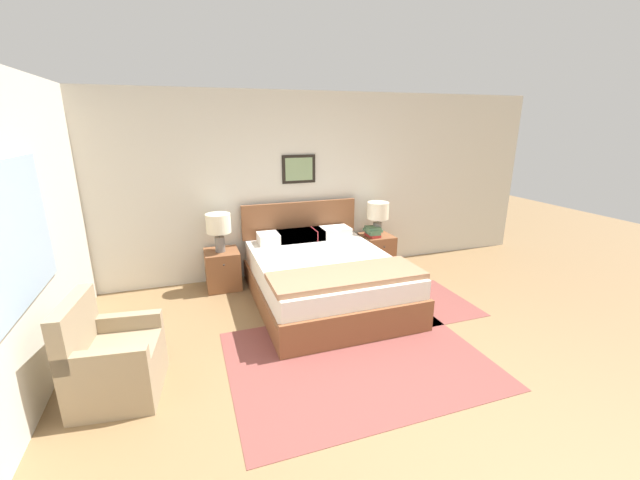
{
  "coord_description": "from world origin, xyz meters",
  "views": [
    {
      "loc": [
        -1.54,
        -2.31,
        2.18
      ],
      "look_at": [
        -0.13,
        1.72,
        0.9
      ],
      "focal_mm": 22.0,
      "sensor_mm": 36.0,
      "label": 1
    }
  ],
  "objects_px": {
    "bed": "(324,276)",
    "table_lamp_near_window": "(219,226)",
    "nightstand_by_door": "(376,251)",
    "table_lamp_by_door": "(378,213)",
    "armchair": "(112,362)",
    "nightstand_near_window": "(223,269)"
  },
  "relations": [
    {
      "from": "nightstand_near_window",
      "to": "table_lamp_near_window",
      "type": "height_order",
      "value": "table_lamp_near_window"
    },
    {
      "from": "table_lamp_near_window",
      "to": "bed",
      "type": "bearing_deg",
      "value": -34.84
    },
    {
      "from": "table_lamp_by_door",
      "to": "bed",
      "type": "bearing_deg",
      "value": -144.67
    },
    {
      "from": "armchair",
      "to": "table_lamp_near_window",
      "type": "distance_m",
      "value": 2.3
    },
    {
      "from": "bed",
      "to": "table_lamp_near_window",
      "type": "height_order",
      "value": "bed"
    },
    {
      "from": "nightstand_near_window",
      "to": "table_lamp_near_window",
      "type": "distance_m",
      "value": 0.62
    },
    {
      "from": "bed",
      "to": "nightstand_near_window",
      "type": "xyz_separation_m",
      "value": [
        -1.16,
        0.83,
        -0.06
      ]
    },
    {
      "from": "nightstand_by_door",
      "to": "bed",
      "type": "bearing_deg",
      "value": -144.44
    },
    {
      "from": "nightstand_by_door",
      "to": "table_lamp_near_window",
      "type": "height_order",
      "value": "table_lamp_near_window"
    },
    {
      "from": "bed",
      "to": "table_lamp_by_door",
      "type": "xyz_separation_m",
      "value": [
        1.15,
        0.82,
        0.56
      ]
    },
    {
      "from": "table_lamp_near_window",
      "to": "table_lamp_by_door",
      "type": "height_order",
      "value": "same"
    },
    {
      "from": "bed",
      "to": "nightstand_by_door",
      "type": "relative_size",
      "value": 4.19
    },
    {
      "from": "nightstand_by_door",
      "to": "table_lamp_near_window",
      "type": "xyz_separation_m",
      "value": [
        -2.34,
        -0.02,
        0.62
      ]
    },
    {
      "from": "bed",
      "to": "table_lamp_by_door",
      "type": "relative_size",
      "value": 4.25
    },
    {
      "from": "nightstand_by_door",
      "to": "table_lamp_near_window",
      "type": "bearing_deg",
      "value": -179.62
    },
    {
      "from": "nightstand_by_door",
      "to": "table_lamp_by_door",
      "type": "relative_size",
      "value": 1.01
    },
    {
      "from": "nightstand_by_door",
      "to": "table_lamp_by_door",
      "type": "bearing_deg",
      "value": -127.76
    },
    {
      "from": "bed",
      "to": "table_lamp_by_door",
      "type": "height_order",
      "value": "bed"
    },
    {
      "from": "armchair",
      "to": "bed",
      "type": "bearing_deg",
      "value": 123.84
    },
    {
      "from": "nightstand_near_window",
      "to": "nightstand_by_door",
      "type": "distance_m",
      "value": 2.33
    },
    {
      "from": "nightstand_near_window",
      "to": "table_lamp_near_window",
      "type": "bearing_deg",
      "value": -126.41
    },
    {
      "from": "nightstand_by_door",
      "to": "armchair",
      "type": "bearing_deg",
      "value": -150.09
    }
  ]
}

